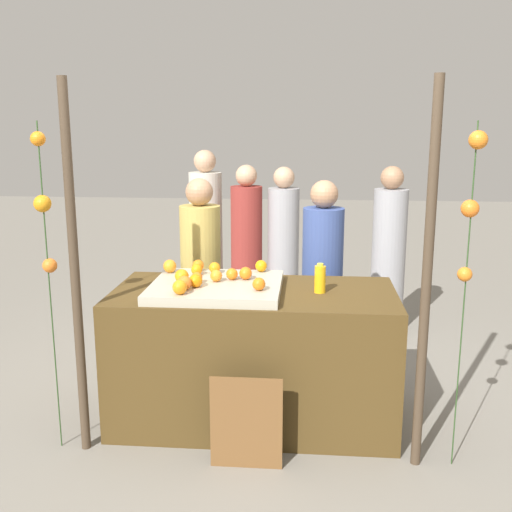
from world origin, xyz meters
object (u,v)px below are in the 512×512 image
object	(u,v)px
vendor_right	(322,288)
chalkboard_sign	(246,424)
orange_0	(261,266)
juice_bottle	(320,279)
stall_counter	(254,356)
orange_1	(197,270)
vendor_left	(201,285)

from	to	relation	value
vendor_right	chalkboard_sign	bearing A→B (deg)	-108.41
orange_0	juice_bottle	world-z (taller)	juice_bottle
orange_0	juice_bottle	xyz separation A→B (m)	(0.40, -0.28, -0.01)
stall_counter	orange_1	distance (m)	0.70
orange_1	vendor_right	distance (m)	1.09
stall_counter	chalkboard_sign	world-z (taller)	stall_counter
chalkboard_sign	vendor_right	size ratio (longest dim) A/B	0.37
stall_counter	juice_bottle	distance (m)	0.69
juice_bottle	vendor_right	size ratio (longest dim) A/B	0.12
orange_0	orange_1	size ratio (longest dim) A/B	1.06
orange_0	vendor_left	world-z (taller)	vendor_left
orange_0	vendor_right	xyz separation A→B (m)	(0.44, 0.47, -0.28)
stall_counter	vendor_left	bearing A→B (deg)	123.01
orange_1	juice_bottle	size ratio (longest dim) A/B	0.40
stall_counter	orange_0	distance (m)	0.62
orange_1	chalkboard_sign	xyz separation A→B (m)	(0.41, -0.75, -0.73)
orange_0	vendor_left	size ratio (longest dim) A/B	0.05
stall_counter	orange_1	bearing A→B (deg)	160.28
vendor_left	orange_0	bearing A→B (deg)	-42.61
juice_bottle	vendor_left	size ratio (longest dim) A/B	0.12
juice_bottle	vendor_right	world-z (taller)	vendor_right
orange_0	vendor_left	distance (m)	0.75
stall_counter	juice_bottle	xyz separation A→B (m)	(0.43, 0.00, 0.54)
orange_0	vendor_right	size ratio (longest dim) A/B	0.05
stall_counter	juice_bottle	size ratio (longest dim) A/B	9.59
orange_0	juice_bottle	bearing A→B (deg)	-34.37
vendor_right	juice_bottle	bearing A→B (deg)	-92.50
orange_1	vendor_left	distance (m)	0.67
vendor_left	vendor_right	size ratio (longest dim) A/B	1.00
stall_counter	chalkboard_sign	bearing A→B (deg)	-89.03
stall_counter	orange_0	xyz separation A→B (m)	(0.02, 0.28, 0.55)
orange_1	chalkboard_sign	size ratio (longest dim) A/B	0.13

